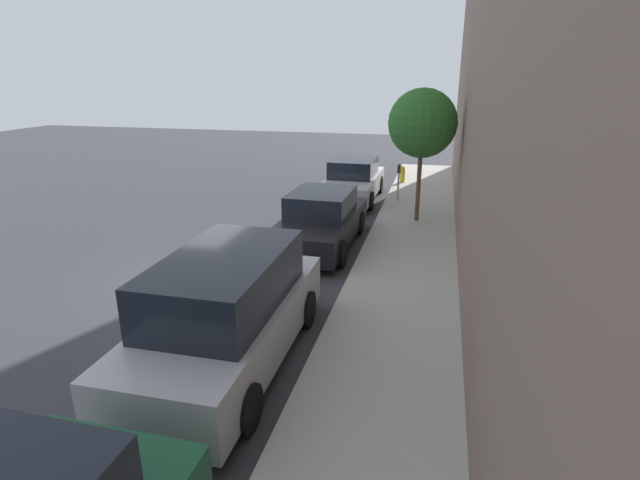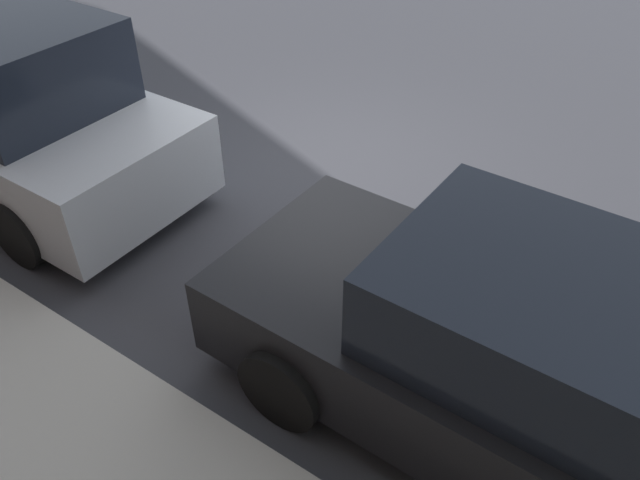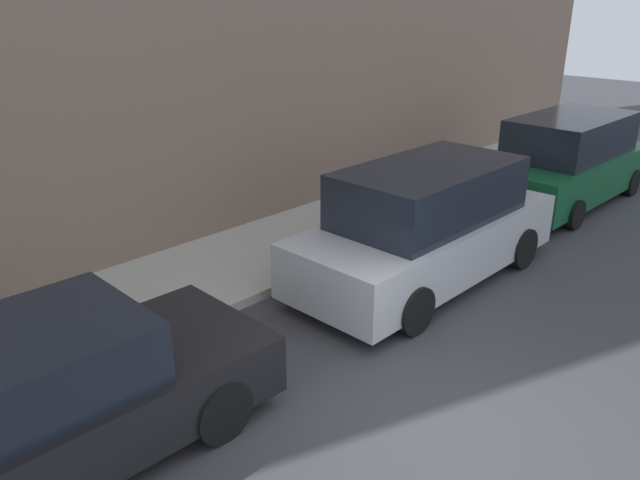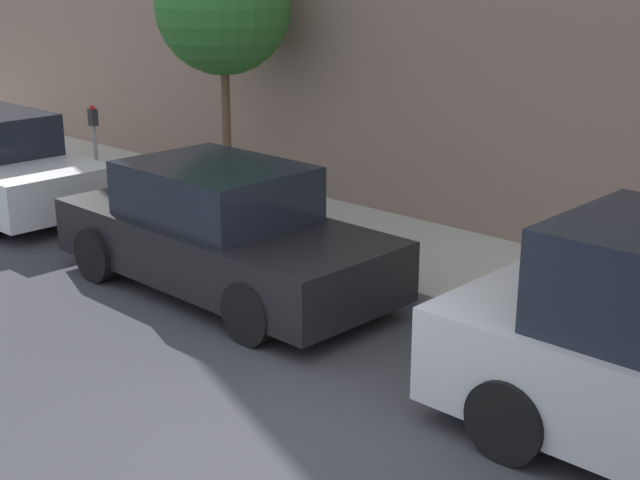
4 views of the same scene
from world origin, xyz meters
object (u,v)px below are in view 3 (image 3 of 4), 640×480
at_px(parked_minivan_nearest, 567,161).
at_px(parked_sedan_third, 43,405).
at_px(parked_minivan_second, 427,226).
at_px(parking_meter_near, 516,141).

height_order(parked_minivan_nearest, parked_sedan_third, parked_minivan_nearest).
relative_size(parked_minivan_nearest, parked_sedan_third, 1.09).
distance_m(parked_minivan_second, parked_sedan_third, 6.09).
xyz_separation_m(parked_minivan_second, parking_meter_near, (1.75, -6.16, 0.07)).
distance_m(parked_minivan_nearest, parked_sedan_third, 11.54).
relative_size(parked_minivan_second, parking_meter_near, 3.58).
xyz_separation_m(parked_minivan_nearest, parked_sedan_third, (-0.06, 11.53, -0.20)).
bearing_deg(parked_sedan_third, parked_minivan_second, -90.83).
height_order(parked_minivan_nearest, parked_minivan_second, same).
bearing_deg(parked_minivan_second, parked_minivan_nearest, -88.44).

